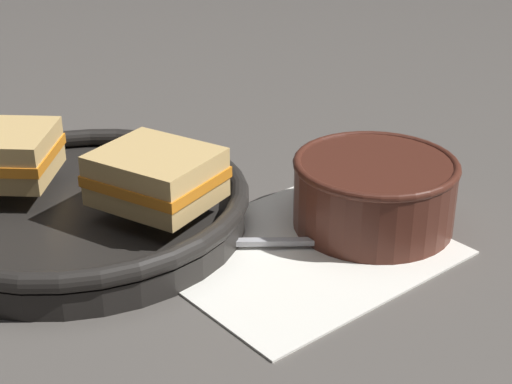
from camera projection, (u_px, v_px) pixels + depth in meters
The scene contains 6 objects.
ground_plane at pixel (252, 221), 0.75m from camera, with size 4.00×4.00×0.00m, color #56514C.
napkin at pixel (300, 251), 0.70m from camera, with size 0.24×0.21×0.00m.
soup_bowl at pixel (374, 189), 0.73m from camera, with size 0.15×0.15×0.07m.
spoon at pixel (358, 241), 0.70m from camera, with size 0.15×0.12×0.01m.
skillet at pixel (78, 207), 0.73m from camera, with size 0.34×0.40×0.04m.
sandwich_near_left at pixel (156, 176), 0.69m from camera, with size 0.12×0.12×0.05m.
Camera 1 is at (-0.43, -0.51, 0.35)m, focal length 55.00 mm.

